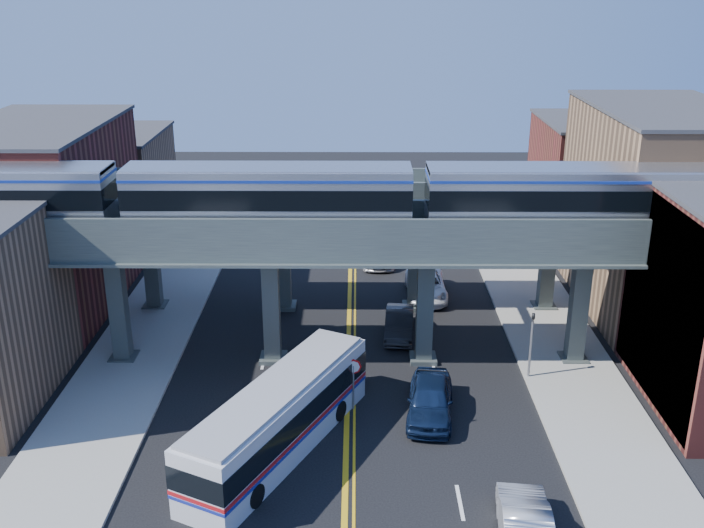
{
  "coord_description": "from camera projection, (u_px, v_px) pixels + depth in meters",
  "views": [
    {
      "loc": [
        0.43,
        -29.45,
        19.4
      ],
      "look_at": [
        0.2,
        8.42,
        5.33
      ],
      "focal_mm": 40.0,
      "sensor_mm": 36.0,
      "label": 1
    }
  ],
  "objects": [
    {
      "name": "car_lane_d",
      "position": [
        378.0,
        250.0,
        56.05
      ],
      "size": [
        2.3,
        5.63,
        1.63
      ],
      "primitive_type": "imported",
      "rotation": [
        0.0,
        0.0,
        0.0
      ],
      "color": "#A1A0A5",
      "rests_on": "ground"
    },
    {
      "name": "stop_sign",
      "position": [
        353.0,
        376.0,
        36.56
      ],
      "size": [
        0.76,
        0.09,
        2.63
      ],
      "color": "slate",
      "rests_on": "ground"
    },
    {
      "name": "car_lane_c",
      "position": [
        426.0,
        286.0,
        49.83
      ],
      "size": [
        2.51,
        5.35,
        1.48
      ],
      "primitive_type": "imported",
      "rotation": [
        0.0,
        0.0,
        -0.01
      ],
      "color": "white",
      "rests_on": "ground"
    },
    {
      "name": "sidewalk_west",
      "position": [
        143.0,
        342.0,
        43.78
      ],
      "size": [
        5.0,
        70.0,
        0.16
      ],
      "primitive_type": "cube",
      "color": "gray",
      "rests_on": "ground"
    },
    {
      "name": "building_west_c",
      "position": [
        111.0,
        187.0,
        60.26
      ],
      "size": [
        8.0,
        10.0,
        8.0
      ],
      "primitive_type": "cube",
      "color": "#866245",
      "rests_on": "ground"
    },
    {
      "name": "car_lane_b",
      "position": [
        399.0,
        324.0,
        44.47
      ],
      "size": [
        1.93,
        4.57,
        1.47
      ],
      "primitive_type": "imported",
      "rotation": [
        0.0,
        0.0,
        -0.08
      ],
      "color": "#29292B",
      "rests_on": "ground"
    },
    {
      "name": "transit_train",
      "position": [
        269.0,
        195.0,
        38.71
      ],
      "size": [
        43.85,
        2.75,
        3.2
      ],
      "color": "black",
      "rests_on": "elevated_viaduct_near"
    },
    {
      "name": "car_lane_a",
      "position": [
        430.0,
        399.0,
        36.31
      ],
      "size": [
        2.67,
        5.33,
        1.74
      ],
      "primitive_type": "imported",
      "rotation": [
        0.0,
        0.0,
        -0.12
      ],
      "color": "#0E1B36",
      "rests_on": "ground"
    },
    {
      "name": "traffic_signal",
      "position": [
        532.0,
        338.0,
        39.14
      ],
      "size": [
        0.15,
        0.18,
        4.1
      ],
      "color": "slate",
      "rests_on": "ground"
    },
    {
      "name": "building_west_b",
      "position": [
        45.0,
        217.0,
        47.55
      ],
      "size": [
        8.0,
        14.0,
        11.0
      ],
      "primitive_type": "cube",
      "color": "maroon",
      "rests_on": "ground"
    },
    {
      "name": "elevated_viaduct_far",
      "position": [
        349.0,
        207.0,
        46.17
      ],
      "size": [
        52.0,
        3.6,
        7.4
      ],
      "color": "#3C4645",
      "rests_on": "ground"
    },
    {
      "name": "car_parked_curb",
      "position": [
        525.0,
        526.0,
        28.06
      ],
      "size": [
        2.26,
        5.2,
        1.66
      ],
      "primitive_type": "imported",
      "rotation": [
        0.0,
        0.0,
        3.04
      ],
      "color": "#A9AAAE",
      "rests_on": "ground"
    },
    {
      "name": "elevated_viaduct_near",
      "position": [
        348.0,
        246.0,
        39.61
      ],
      "size": [
        52.0,
        3.6,
        7.4
      ],
      "color": "#3C4645",
      "rests_on": "ground"
    },
    {
      "name": "sidewalk_east",
      "position": [
        555.0,
        343.0,
        43.65
      ],
      "size": [
        5.0,
        70.0,
        0.16
      ],
      "primitive_type": "cube",
      "color": "gray",
      "rests_on": "ground"
    },
    {
      "name": "transit_bus",
      "position": [
        279.0,
        418.0,
        33.47
      ],
      "size": [
        7.51,
        11.65,
        3.02
      ],
      "rotation": [
        0.0,
        0.0,
        1.11
      ],
      "color": "silver",
      "rests_on": "ground"
    },
    {
      "name": "ground",
      "position": [
        346.0,
        444.0,
        34.37
      ],
      "size": [
        120.0,
        120.0,
        0.0
      ],
      "primitive_type": "plane",
      "color": "black",
      "rests_on": "ground"
    },
    {
      "name": "building_east_b",
      "position": [
        656.0,
        210.0,
        47.17
      ],
      "size": [
        8.0,
        14.0,
        12.0
      ],
      "primitive_type": "cube",
      "color": "#866245",
      "rests_on": "ground"
    },
    {
      "name": "building_east_c",
      "position": [
        593.0,
        181.0,
        59.88
      ],
      "size": [
        8.0,
        10.0,
        9.0
      ],
      "primitive_type": "cube",
      "color": "maroon",
      "rests_on": "ground"
    },
    {
      "name": "mural_panel",
      "position": [
        660.0,
        309.0,
        36.38
      ],
      "size": [
        0.1,
        9.5,
        9.5
      ],
      "primitive_type": "cube",
      "color": "teal",
      "rests_on": "ground"
    }
  ]
}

